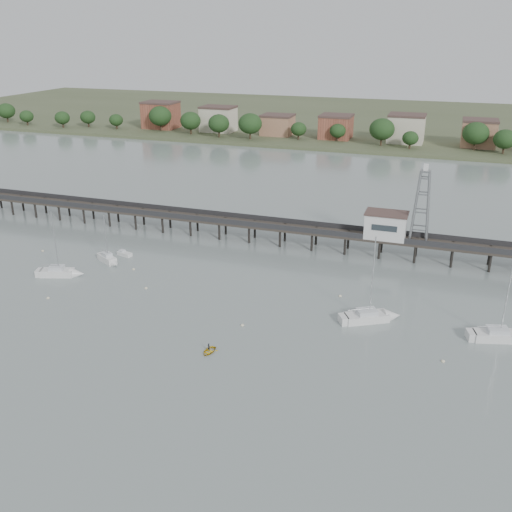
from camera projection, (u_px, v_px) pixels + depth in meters
The scene contains 13 objects.
ground_plane at pixel (121, 400), 71.53m from camera, with size 500.00×500.00×0.00m, color slate.
pier at pixel (267, 226), 122.82m from camera, with size 150.00×5.00×5.50m.
pier_building at pixel (386, 225), 114.24m from camera, with size 8.40×5.40×5.30m.
lattice_tower at pixel (422, 207), 110.64m from camera, with size 3.20×3.20×15.50m.
sailboat_d at pixel (507, 336), 84.95m from camera, with size 9.46×4.98×14.92m.
sailboat_c at pixel (376, 317), 90.77m from camera, with size 9.33×6.91×15.12m.
sailboat_a at pixel (64, 273), 106.99m from camera, with size 8.42×4.74×13.38m.
sailboat_b at pixel (109, 260), 112.80m from camera, with size 6.18×4.47×10.25m.
white_tender at pixel (124, 254), 116.69m from camera, with size 3.44×2.13×1.24m.
yellow_dinghy at pixel (209, 352), 82.00m from camera, with size 1.96×0.57×2.75m, color gold.
dinghy_occupant at pixel (209, 352), 82.00m from camera, with size 0.43×1.19×0.28m, color black.
mooring_buoys at pixel (186, 294), 99.60m from camera, with size 81.32×18.94×0.39m.
far_shore at pixel (379, 121), 281.50m from camera, with size 500.00×170.00×10.40m.
Camera 1 is at (35.42, -50.97, 43.34)m, focal length 40.00 mm.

